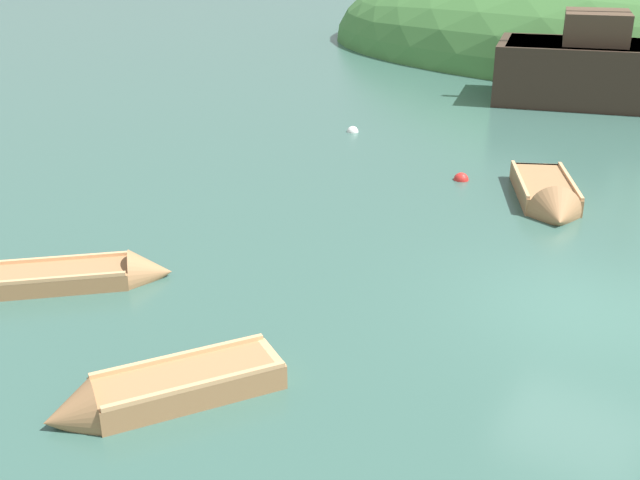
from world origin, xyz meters
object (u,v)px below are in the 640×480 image
object	(u,v)px
rowboat_outer_right	(158,394)
buoy_red	(461,180)
rowboat_center	(548,199)
rowboat_outer_left	(75,279)
buoy_white	(353,132)

from	to	relation	value
rowboat_outer_right	buoy_red	xyz separation A→B (m)	(-0.40, 11.35, -0.13)
rowboat_outer_right	rowboat_center	world-z (taller)	rowboat_center
rowboat_center	rowboat_outer_right	bearing A→B (deg)	-37.00
rowboat_outer_left	buoy_red	xyz separation A→B (m)	(3.47, 9.45, -0.10)
rowboat_outer_right	buoy_white	world-z (taller)	rowboat_outer_right
rowboat_center	buoy_red	world-z (taller)	rowboat_center
rowboat_center	buoy_red	bearing A→B (deg)	-131.01
rowboat_outer_left	rowboat_center	world-z (taller)	rowboat_center
rowboat_outer_left	buoy_red	size ratio (longest dim) A/B	9.05
rowboat_outer_left	rowboat_outer_right	bearing A→B (deg)	-69.90
rowboat_outer_left	rowboat_outer_right	xyz separation A→B (m)	(3.87, -1.90, 0.03)
rowboat_outer_left	rowboat_outer_right	size ratio (longest dim) A/B	1.09
rowboat_outer_right	rowboat_center	size ratio (longest dim) A/B	0.85
buoy_white	buoy_red	bearing A→B (deg)	-29.54
rowboat_outer_right	buoy_white	bearing A→B (deg)	-127.97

